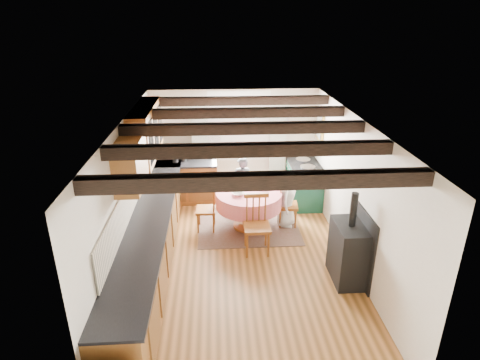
{
  "coord_description": "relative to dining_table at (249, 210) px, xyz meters",
  "views": [
    {
      "loc": [
        -0.42,
        -5.71,
        3.88
      ],
      "look_at": [
        0.0,
        0.8,
        1.15
      ],
      "focal_mm": 29.96,
      "sensor_mm": 36.0,
      "label": 1
    }
  ],
  "objects": [
    {
      "name": "curtain_right",
      "position": [
        0.76,
        1.51,
        0.72
      ],
      "size": [
        0.35,
        0.1,
        2.1
      ],
      "primitive_type": "cube",
      "color": "silver",
      "rests_on": "wall_back"
    },
    {
      "name": "chair_right",
      "position": [
        0.77,
        0.06,
        0.08
      ],
      "size": [
        0.45,
        0.43,
        0.91
      ],
      "primitive_type": null,
      "rotation": [
        0.0,
        0.0,
        1.47
      ],
      "color": "brown",
      "rests_on": "floor"
    },
    {
      "name": "wall_back",
      "position": [
        -0.19,
        1.61,
        0.82
      ],
      "size": [
        3.6,
        0.0,
        2.4
      ],
      "primitive_type": "cube",
      "color": "silver",
      "rests_on": "ground"
    },
    {
      "name": "chair_left",
      "position": [
        -0.82,
        -0.01,
        0.07
      ],
      "size": [
        0.42,
        0.41,
        0.9
      ],
      "primitive_type": null,
      "rotation": [
        0.0,
        0.0,
        -1.62
      ],
      "color": "brown",
      "rests_on": "floor"
    },
    {
      "name": "bowl_b",
      "position": [
        0.29,
        0.14,
        0.41
      ],
      "size": [
        0.22,
        0.22,
        0.06
      ],
      "primitive_type": "imported",
      "rotation": [
        0.0,
        0.0,
        4.91
      ],
      "color": "silver",
      "rests_on": "dining_table"
    },
    {
      "name": "cup",
      "position": [
        -0.16,
        0.04,
        0.42
      ],
      "size": [
        0.13,
        0.13,
        0.08
      ],
      "primitive_type": "imported",
      "rotation": [
        0.0,
        0.0,
        0.97
      ],
      "color": "silver",
      "rests_on": "dining_table"
    },
    {
      "name": "canister_tall",
      "position": [
        -1.47,
        1.28,
        0.65
      ],
      "size": [
        0.12,
        0.12,
        0.21
      ],
      "primitive_type": "cylinder",
      "color": "#262628",
      "rests_on": "worktop_back"
    },
    {
      "name": "wall_right",
      "position": [
        1.61,
        -1.14,
        0.82
      ],
      "size": [
        0.0,
        5.5,
        2.4
      ],
      "primitive_type": "cube",
      "color": "silver",
      "rests_on": "ground"
    },
    {
      "name": "wall_picture",
      "position": [
        1.58,
        1.16,
        1.32
      ],
      "size": [
        0.04,
        0.5,
        0.6
      ],
      "primitive_type": "cube",
      "color": "gold",
      "rests_on": "wall_right"
    },
    {
      "name": "chair_near",
      "position": [
        0.07,
        -0.87,
        0.15
      ],
      "size": [
        0.45,
        0.47,
        1.05
      ],
      "primitive_type": null,
      "rotation": [
        0.0,
        0.0,
        0.0
      ],
      "color": "brown",
      "rests_on": "floor"
    },
    {
      "name": "curtain_rod",
      "position": [
        -0.09,
        1.51,
        1.82
      ],
      "size": [
        2.0,
        0.03,
        0.03
      ],
      "primitive_type": "cylinder",
      "rotation": [
        0.0,
        1.57,
        0.0
      ],
      "color": "black",
      "rests_on": "wall_back"
    },
    {
      "name": "wall_front",
      "position": [
        -0.19,
        -3.89,
        0.82
      ],
      "size": [
        3.6,
        0.0,
        2.4
      ],
      "primitive_type": "cube",
      "color": "silver",
      "rests_on": "ground"
    },
    {
      "name": "splash_left",
      "position": [
        -1.97,
        -0.84,
        0.82
      ],
      "size": [
        0.02,
        4.5,
        0.55
      ],
      "primitive_type": "cube",
      "color": "beige",
      "rests_on": "wall_left"
    },
    {
      "name": "wall_cabinet_solid",
      "position": [
        -1.82,
        -1.44,
        1.52
      ],
      "size": [
        0.34,
        0.9,
        0.7
      ],
      "primitive_type": "cube",
      "color": "brown",
      "rests_on": "wall_left"
    },
    {
      "name": "cast_iron_stove",
      "position": [
        1.39,
        -1.72,
        0.36
      ],
      "size": [
        0.44,
        0.74,
        1.48
      ],
      "primitive_type": null,
      "color": "black",
      "rests_on": "floor"
    },
    {
      "name": "beam_a",
      "position": [
        -0.19,
        -3.14,
        1.93
      ],
      "size": [
        3.6,
        0.16,
        0.16
      ],
      "primitive_type": "cube",
      "color": "black",
      "rests_on": "ceiling"
    },
    {
      "name": "base_cabinet_left",
      "position": [
        -1.69,
        -1.14,
        0.06
      ],
      "size": [
        0.6,
        5.3,
        0.88
      ],
      "primitive_type": "cube",
      "color": "brown",
      "rests_on": "floor"
    },
    {
      "name": "base_cabinet_back",
      "position": [
        -1.24,
        1.31,
        0.06
      ],
      "size": [
        1.3,
        0.6,
        0.88
      ],
      "primitive_type": "cube",
      "color": "brown",
      "rests_on": "floor"
    },
    {
      "name": "child_far",
      "position": [
        -0.07,
        0.81,
        0.21
      ],
      "size": [
        0.45,
        0.32,
        1.17
      ],
      "primitive_type": "imported",
      "rotation": [
        0.0,
        0.0,
        3.23
      ],
      "color": "#3A3D44",
      "rests_on": "floor"
    },
    {
      "name": "splash_back",
      "position": [
        -1.19,
        1.59,
        0.82
      ],
      "size": [
        1.4,
        0.02,
        0.55
      ],
      "primitive_type": "cube",
      "color": "beige",
      "rests_on": "wall_back"
    },
    {
      "name": "wall_cabinet_glass",
      "position": [
        -1.82,
        0.06,
        1.57
      ],
      "size": [
        0.34,
        1.8,
        0.9
      ],
      "primitive_type": "cube",
      "color": "brown",
      "rests_on": "wall_left"
    },
    {
      "name": "bowl_a",
      "position": [
        -0.22,
        -0.11,
        0.41
      ],
      "size": [
        0.27,
        0.27,
        0.06
      ],
      "primitive_type": "imported",
      "rotation": [
        0.0,
        0.0,
        0.2
      ],
      "color": "silver",
      "rests_on": "dining_table"
    },
    {
      "name": "canister_wide",
      "position": [
        -1.3,
        1.39,
        0.64
      ],
      "size": [
        0.17,
        0.17,
        0.19
      ],
      "primitive_type": "cylinder",
      "color": "#262628",
      "rests_on": "worktop_back"
    },
    {
      "name": "rug",
      "position": [
        0.0,
        0.0,
        -0.37
      ],
      "size": [
        1.94,
        1.51,
        0.01
      ],
      "primitive_type": "cube",
      "color": "#4A3122",
      "rests_on": "floor"
    },
    {
      "name": "worktop_back",
      "position": [
        -1.24,
        1.29,
        0.52
      ],
      "size": [
        1.3,
        0.64,
        0.04
      ],
      "primitive_type": "cube",
      "color": "black",
      "rests_on": "base_cabinet_back"
    },
    {
      "name": "beam_e",
      "position": [
        -0.19,
        0.86,
        1.93
      ],
      "size": [
        3.6,
        0.16,
        0.16
      ],
      "primitive_type": "cube",
      "color": "black",
      "rests_on": "ceiling"
    },
    {
      "name": "curtain_left",
      "position": [
        -0.94,
        1.51,
        0.72
      ],
      "size": [
        0.35,
        0.1,
        2.1
      ],
      "primitive_type": "cube",
      "color": "silver",
      "rests_on": "wall_back"
    },
    {
      "name": "worktop_left",
      "position": [
        -1.67,
        -1.14,
        0.52
      ],
      "size": [
        0.64,
        5.3,
        0.04
      ],
      "primitive_type": "cube",
      "color": "black",
      "rests_on": "base_cabinet_left"
    },
    {
      "name": "beam_c",
      "position": [
        -0.19,
        -1.14,
        1.93
      ],
      "size": [
        3.6,
        0.16,
        0.16
      ],
      "primitive_type": "cube",
      "color": "black",
      "rests_on": "ceiling"
    },
    {
      "name": "floor",
      "position": [
        -0.19,
        -1.14,
        -0.38
      ],
      "size": [
        3.6,
        5.5,
        0.0
      ],
      "primitive_type": "cube",
      "color": "#A66833",
      "rests_on": "ground"
    },
    {
      "name": "beam_b",
      "position": [
        -0.19,
        -2.14,
        1.93
      ],
      "size": [
        3.6,
        0.16,
        0.16
      ],
      "primitive_type": "cube",
      "color": "black",
      "rests_on": "ceiling"
    },
    {
      "name": "beam_d",
      "position": [
        -0.19,
        -0.14,
        1.93
      ],
      "size": [
        3.6,
        0.16,
        0.16
      ],
      "primitive_type": "cube",
      "color": "black",
      "rests_on": "ceiling"
    },
    {
      "name": "wall_left",
      "position": [
        -1.99,
        -1.14,
        0.82
      ],
      "size": [
        0.0,
        5.5,
        2.4
      ],
      "primitive_type": "cube",
      "color": "silver",
      "rests_on": "ground"
    },
    {
      "name": "window_frame",
      "position": [
        -0.09,
        1.6,
        1.22
      ],
      "size": [
        1.34,
        0.03,
        1.54
      ],
      "primitive_type": "cube",
      "color": "white",
      "rests_on": "wall_back"
    },
    {
      "name": "ceiling",
      "position": [
        -0.19,
        -1.14,
        2.02
      ],
      "size": [
        3.6,
        5.5,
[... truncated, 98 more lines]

